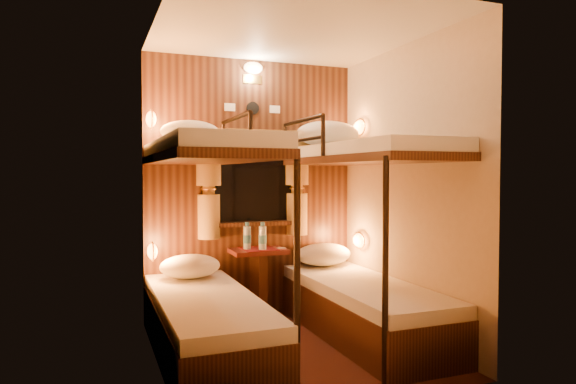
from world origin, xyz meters
name	(u,v)px	position (x,y,z in m)	size (l,w,h in m)	color
floor	(293,349)	(0.00, 0.00, 0.00)	(2.10, 2.10, 0.00)	#35130E
ceiling	(293,32)	(0.00, 0.00, 2.40)	(2.10, 2.10, 0.00)	silver
wall_back	(252,188)	(0.00, 1.05, 1.20)	(2.40, 2.40, 0.00)	#C6B293
wall_front	(361,198)	(0.00, -1.05, 1.20)	(2.40, 2.40, 0.00)	#C6B293
wall_left	(157,194)	(-1.00, 0.00, 1.20)	(2.40, 2.40, 0.00)	#C6B293
wall_right	(405,190)	(1.00, 0.00, 1.20)	(2.40, 2.40, 0.00)	#C6B293
back_panel	(252,188)	(0.00, 1.04, 1.20)	(2.00, 0.03, 2.40)	black
bunk_left	(206,281)	(-0.65, 0.07, 0.56)	(0.72, 1.90, 1.82)	black
bunk_right	(363,269)	(0.65, 0.07, 0.56)	(0.72, 1.90, 1.82)	black
window	(253,190)	(0.00, 1.00, 1.18)	(1.00, 0.12, 0.79)	black
curtains	(254,182)	(0.00, 0.97, 1.26)	(1.10, 0.22, 1.00)	#9B6832
back_fixtures	(253,76)	(0.00, 1.00, 2.25)	(0.54, 0.09, 0.48)	black
reading_lamps	(263,185)	(0.00, 0.70, 1.24)	(2.00, 0.20, 1.25)	orange
table	(258,274)	(0.00, 0.85, 0.41)	(0.50, 0.34, 0.66)	#4E1312
bottle_left	(247,238)	(-0.10, 0.86, 0.76)	(0.07, 0.07, 0.25)	#99BFE5
bottle_right	(263,238)	(0.02, 0.78, 0.76)	(0.07, 0.07, 0.25)	#99BFE5
sachet_a	(281,248)	(0.21, 0.81, 0.65)	(0.08, 0.06, 0.01)	silver
sachet_b	(266,247)	(0.09, 0.90, 0.65)	(0.06, 0.05, 0.00)	silver
pillow_lower_left	(190,266)	(-0.65, 0.71, 0.56)	(0.51, 0.36, 0.20)	silver
pillow_lower_right	(323,254)	(0.65, 0.84, 0.56)	(0.55, 0.39, 0.21)	silver
pillow_upper_left	(190,132)	(-0.65, 0.66, 1.68)	(0.49, 0.35, 0.19)	silver
pillow_upper_right	(328,134)	(0.65, 0.75, 1.71)	(0.61, 0.44, 0.24)	silver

